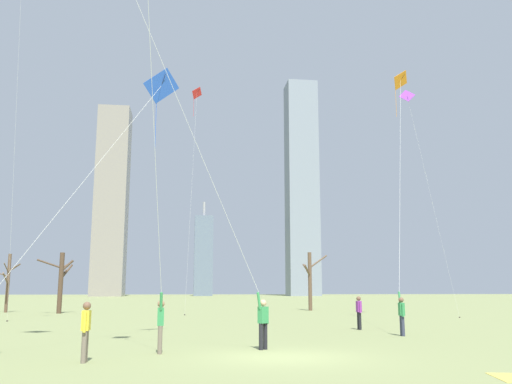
% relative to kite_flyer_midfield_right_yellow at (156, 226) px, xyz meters
% --- Properties ---
extents(ground_plane, '(400.00, 400.00, 0.00)m').
position_rel_kite_flyer_midfield_right_yellow_xyz_m(ground_plane, '(3.76, -0.29, -3.83)').
color(ground_plane, '#848E56').
extents(kite_flyer_midfield_right_yellow, '(1.51, 7.52, 20.10)m').
position_rel_kite_flyer_midfield_right_yellow_xyz_m(kite_flyer_midfield_right_yellow, '(0.00, 0.00, 0.00)').
color(kite_flyer_midfield_right_yellow, '#726656').
rests_on(kite_flyer_midfield_right_yellow, ground).
extents(kite_flyer_midfield_left_orange, '(5.20, 10.07, 16.12)m').
position_rel_kite_flyer_midfield_right_yellow_xyz_m(kite_flyer_midfield_left_orange, '(11.19, 8.50, 0.52)').
color(kite_flyer_midfield_left_orange, '#33384C').
rests_on(kite_flyer_midfield_left_orange, ground).
extents(kite_flyer_foreground_right_blue, '(5.70, 4.70, 10.93)m').
position_rel_kite_flyer_midfield_right_yellow_xyz_m(kite_flyer_foreground_right_blue, '(-3.82, 1.78, -0.60)').
color(kite_flyer_foreground_right_blue, black).
rests_on(kite_flyer_foreground_right_blue, ground).
extents(kite_flyer_far_back_white, '(9.56, 4.80, 21.00)m').
position_rel_kite_flyer_midfield_right_yellow_xyz_m(kite_flyer_far_back_white, '(1.53, 0.77, 1.50)').
color(kite_flyer_far_back_white, black).
rests_on(kite_flyer_far_back_white, ground).
extents(bystander_watching_nearby, '(0.22, 0.51, 1.62)m').
position_rel_kite_flyer_midfield_right_yellow_xyz_m(bystander_watching_nearby, '(-1.78, -0.77, -2.93)').
color(bystander_watching_nearby, '#726656').
rests_on(bystander_watching_nearby, ground).
extents(bystander_far_off_by_trees, '(0.22, 0.51, 1.62)m').
position_rel_kite_flyer_midfield_right_yellow_xyz_m(bystander_far_off_by_trees, '(9.46, 10.04, -2.93)').
color(bystander_far_off_by_trees, black).
rests_on(bystander_far_off_by_trees, ground).
extents(distant_kite_low_near_trees_purple, '(3.44, 0.65, 16.75)m').
position_rel_kite_flyer_midfield_right_yellow_xyz_m(distant_kite_low_near_trees_purple, '(17.22, 20.25, 11.24)').
color(distant_kite_low_near_trees_purple, purple).
rests_on(distant_kite_low_near_trees_purple, ground).
extents(distant_kite_high_overhead_red, '(1.10, 2.56, 19.25)m').
position_rel_kite_flyer_midfield_right_yellow_xyz_m(distant_kite_high_overhead_red, '(1.48, 28.26, 13.56)').
color(distant_kite_high_overhead_red, red).
rests_on(distant_kite_high_overhead_red, ground).
extents(bare_tree_leftmost, '(3.00, 1.95, 5.02)m').
position_rel_kite_flyer_midfield_right_yellow_xyz_m(bare_tree_leftmost, '(-14.38, 33.40, -1.17)').
color(bare_tree_leftmost, brown).
rests_on(bare_tree_leftmost, ground).
extents(bare_tree_far_right_edge, '(2.69, 3.53, 5.43)m').
position_rel_kite_flyer_midfield_right_yellow_xyz_m(bare_tree_far_right_edge, '(12.63, 34.41, -0.83)').
color(bare_tree_far_right_edge, brown).
rests_on(bare_tree_far_right_edge, ground).
extents(bare_tree_rightmost, '(2.89, 2.04, 4.99)m').
position_rel_kite_flyer_midfield_right_yellow_xyz_m(bare_tree_rightmost, '(-9.37, 30.85, -1.09)').
color(bare_tree_rightmost, '#4C3828').
rests_on(bare_tree_rightmost, ground).
extents(skyline_tall_tower, '(9.40, 8.65, 67.21)m').
position_rel_kite_flyer_midfield_right_yellow_xyz_m(skyline_tall_tower, '(36.38, 146.68, 29.77)').
color(skyline_tall_tower, gray).
rests_on(skyline_tall_tower, ground).
extents(skyline_slender_spire, '(9.00, 9.60, 55.09)m').
position_rel_kite_flyer_midfield_right_yellow_xyz_m(skyline_slender_spire, '(-21.01, 143.67, 23.71)').
color(skyline_slender_spire, gray).
rests_on(skyline_slender_spire, ground).
extents(skyline_wide_slab, '(5.60, 5.02, 28.58)m').
position_rel_kite_flyer_midfield_right_yellow_xyz_m(skyline_wide_slab, '(6.18, 149.82, 8.27)').
color(skyline_wide_slab, slate).
rests_on(skyline_wide_slab, ground).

